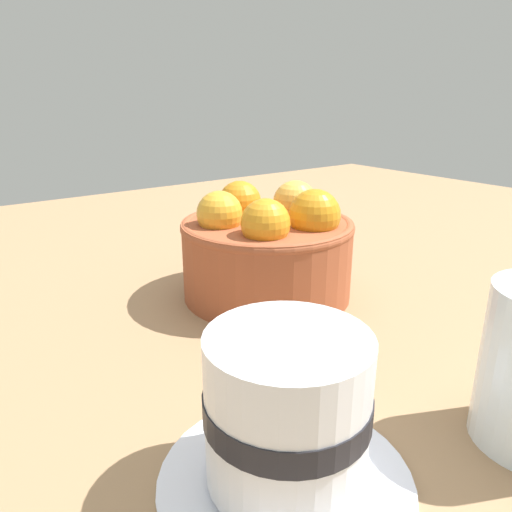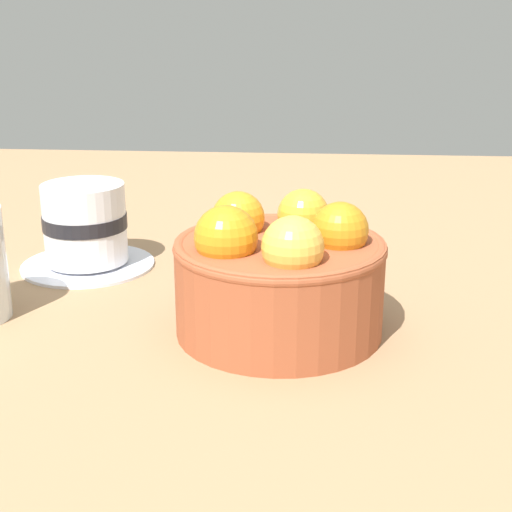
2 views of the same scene
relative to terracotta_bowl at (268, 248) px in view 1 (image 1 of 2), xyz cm
name	(u,v)px [view 1 (image 1 of 2)]	position (x,y,z in cm)	size (l,w,h in cm)	color
ground_plane	(267,313)	(0.05, -0.03, -6.94)	(152.21, 117.68, 4.19)	#997551
terracotta_bowl	(268,248)	(0.00, 0.00, 0.00)	(16.48, 16.48, 10.85)	#9E4C2D
coffee_cup	(287,418)	(14.15, 19.72, -0.96)	(13.11, 13.11, 8.36)	white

